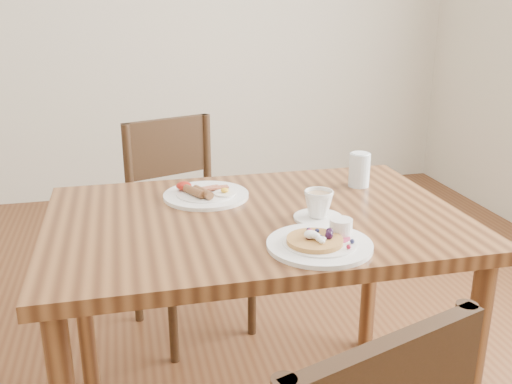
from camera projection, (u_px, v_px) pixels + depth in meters
dining_table at (256, 246)px, 1.69m from camera, size 1.20×0.80×0.75m
chair_far at (185, 216)px, 2.36m from camera, size 0.54×0.54×0.88m
pancake_plate at (321, 241)px, 1.44m from camera, size 0.27×0.27×0.06m
breakfast_plate at (205, 194)px, 1.80m from camera, size 0.27×0.27×0.04m
teacup_saucer at (318, 207)px, 1.62m from camera, size 0.14×0.14×0.09m
water_glass at (359, 170)px, 1.90m from camera, size 0.07×0.07×0.11m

